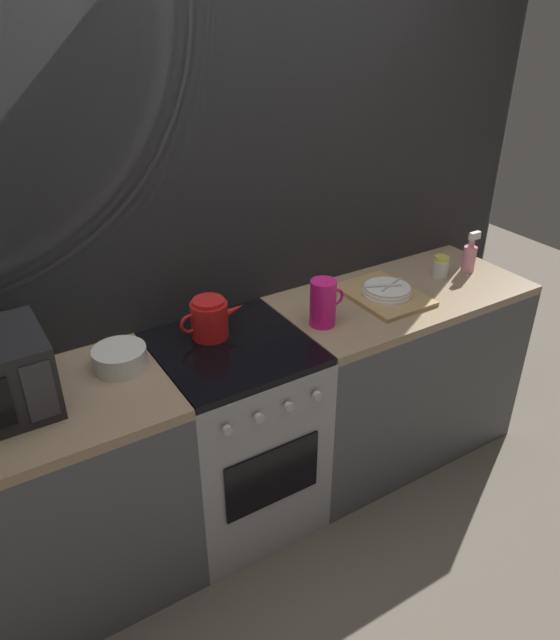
{
  "coord_description": "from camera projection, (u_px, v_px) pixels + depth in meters",
  "views": [
    {
      "loc": [
        -0.9,
        -1.81,
        2.15
      ],
      "look_at": [
        0.22,
        0.0,
        0.95
      ],
      "focal_mm": 33.62,
      "sensor_mm": 36.0,
      "label": 1
    }
  ],
  "objects": [
    {
      "name": "counter_right",
      "position": [
        395.0,
        372.0,
        3.0
      ],
      "size": [
        1.2,
        0.6,
        0.9
      ],
      "color": "#515459",
      "rests_on": "ground_plane"
    },
    {
      "name": "kettle",
      "position": [
        210.0,
        318.0,
        2.39
      ],
      "size": [
        0.28,
        0.15,
        0.17
      ],
      "color": "red",
      "rests_on": "stove_unit"
    },
    {
      "name": "pitcher",
      "position": [
        323.0,
        303.0,
        2.47
      ],
      "size": [
        0.16,
        0.11,
        0.2
      ],
      "color": "#E5197A",
      "rests_on": "counter_right"
    },
    {
      "name": "ground_plane",
      "position": [
        240.0,
        508.0,
        2.81
      ],
      "size": [
        8.0,
        8.0,
        0.0
      ],
      "primitive_type": "plane",
      "color": "#6B6054"
    },
    {
      "name": "mixing_bowl",
      "position": [
        120.0,
        358.0,
        2.22
      ],
      "size": [
        0.2,
        0.2,
        0.08
      ],
      "primitive_type": "cylinder",
      "color": "silver",
      "rests_on": "counter_left"
    },
    {
      "name": "dish_pile",
      "position": [
        385.0,
        293.0,
        2.72
      ],
      "size": [
        0.3,
        0.4,
        0.07
      ],
      "color": "tan",
      "rests_on": "counter_right"
    },
    {
      "name": "counter_left",
      "position": [
        18.0,
        519.0,
        2.18
      ],
      "size": [
        1.2,
        0.6,
        0.9
      ],
      "color": "#515459",
      "rests_on": "ground_plane"
    },
    {
      "name": "spray_bottle",
      "position": [
        470.0,
        256.0,
        2.94
      ],
      "size": [
        0.08,
        0.06,
        0.2
      ],
      "color": "pink",
      "rests_on": "counter_right"
    },
    {
      "name": "back_wall",
      "position": [
        193.0,
        248.0,
        2.46
      ],
      "size": [
        3.6,
        0.05,
        2.4
      ],
      "color": "gray",
      "rests_on": "ground_plane"
    },
    {
      "name": "spice_jar",
      "position": [
        441.0,
        267.0,
        2.9
      ],
      "size": [
        0.08,
        0.08,
        0.1
      ],
      "color": "silver",
      "rests_on": "counter_right"
    },
    {
      "name": "stove_unit",
      "position": [
        237.0,
        434.0,
        2.59
      ],
      "size": [
        0.6,
        0.63,
        0.9
      ],
      "color": "#9E9EA3",
      "rests_on": "ground_plane"
    }
  ]
}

